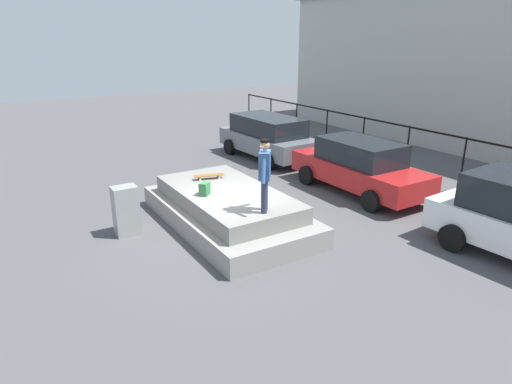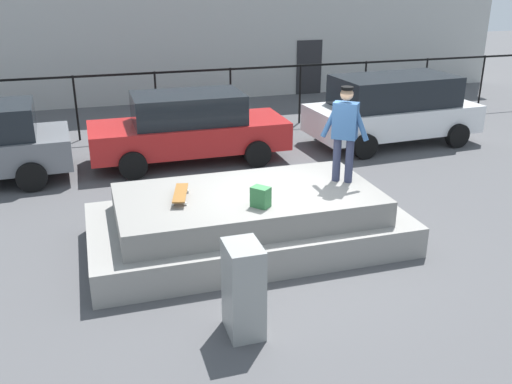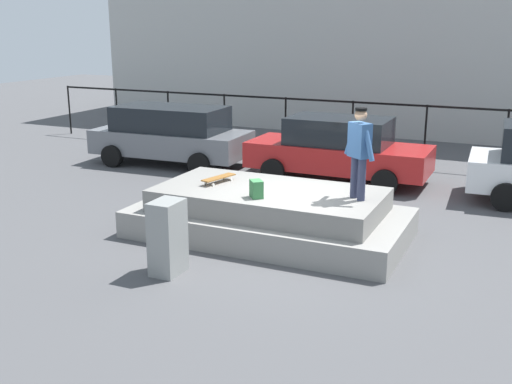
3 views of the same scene
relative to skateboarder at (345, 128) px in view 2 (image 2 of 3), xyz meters
name	(u,v)px [view 2 (image 2 of 3)]	position (x,y,z in m)	size (l,w,h in m)	color
ground_plane	(284,245)	(-1.16, -0.30, -1.90)	(60.00, 60.00, 0.00)	#4C4C4F
concrete_ledge	(248,221)	(-1.74, -0.04, -1.47)	(5.30, 2.74, 0.95)	gray
skateboarder	(345,128)	(0.00, 0.00, 0.00)	(0.72, 0.58, 1.67)	#2D334C
skateboard	(180,193)	(-2.86, 0.00, -0.85)	(0.40, 0.86, 0.12)	brown
backpack	(261,197)	(-1.72, -0.68, -0.79)	(0.28, 0.20, 0.33)	#33723F
car_red_sedan_mid	(189,127)	(-1.84, 4.76, -1.04)	(4.75, 2.05, 1.68)	#B21E1E
car_white_hatchback_far	(393,108)	(3.73, 4.74, -0.94)	(4.65, 2.43, 1.82)	white
utility_box	(243,289)	(-2.51, -2.48, -1.27)	(0.44, 0.60, 1.26)	gray
fence_row	(194,88)	(-1.16, 7.48, -0.64)	(24.06, 0.06, 1.80)	black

